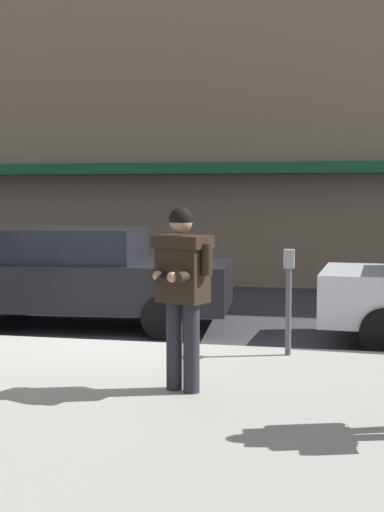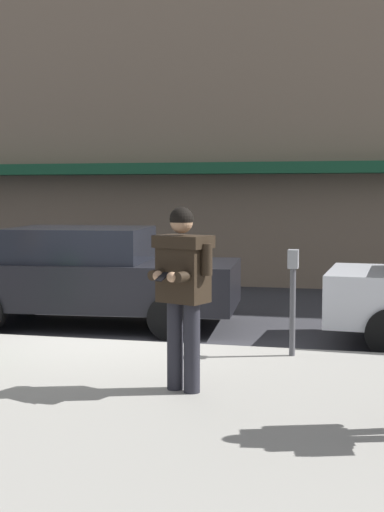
% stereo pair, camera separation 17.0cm
% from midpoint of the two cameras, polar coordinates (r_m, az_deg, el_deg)
% --- Properties ---
extents(ground_plane, '(80.00, 80.00, 0.00)m').
position_cam_midpoint_polar(ground_plane, '(9.79, -6.09, -7.20)').
color(ground_plane, '#333338').
extents(sidewalk, '(32.00, 5.30, 0.14)m').
position_cam_midpoint_polar(sidewalk, '(6.85, -5.97, -12.01)').
color(sidewalk, '#99968E').
rests_on(sidewalk, ground).
extents(curb_paint_line, '(28.00, 0.12, 0.01)m').
position_cam_midpoint_polar(curb_paint_line, '(9.57, -0.27, -7.45)').
color(curb_paint_line, silver).
rests_on(curb_paint_line, ground).
extents(storefront_facade, '(28.00, 4.70, 11.77)m').
position_cam_midpoint_polar(storefront_facade, '(18.06, 6.17, 17.20)').
color(storefront_facade, '#84705B').
rests_on(storefront_facade, ground).
extents(parked_sedan_mid, '(4.63, 2.19, 1.54)m').
position_cam_midpoint_polar(parked_sedan_mid, '(11.21, -7.78, -1.56)').
color(parked_sedan_mid, black).
rests_on(parked_sedan_mid, ground).
extents(man_texting_on_phone, '(0.61, 0.65, 1.81)m').
position_cam_midpoint_polar(man_texting_on_phone, '(6.89, -0.05, -1.82)').
color(man_texting_on_phone, '#23232B').
rests_on(man_texting_on_phone, sidewalk).
extents(parking_meter, '(0.12, 0.18, 1.27)m').
position_cam_midpoint_polar(parking_meter, '(8.53, 8.64, -2.44)').
color(parking_meter, '#4C4C51').
rests_on(parking_meter, sidewalk).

